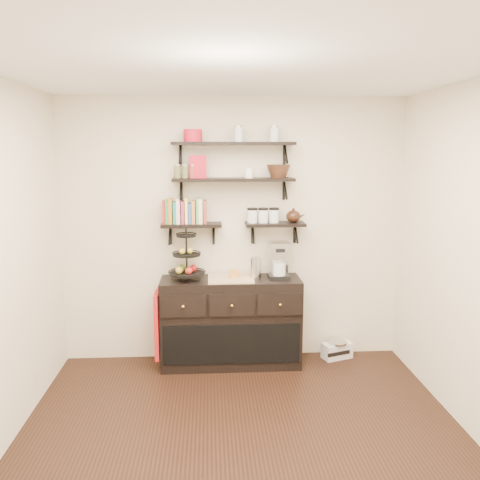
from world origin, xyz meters
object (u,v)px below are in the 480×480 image
fruit_stand (187,262)px  radio (337,350)px  sideboard (231,322)px  coffee_maker (279,261)px

fruit_stand → radio: bearing=2.7°
sideboard → coffee_maker: coffee_maker is taller
radio → coffee_maker: bearing=164.9°
sideboard → coffee_maker: size_ratio=3.78×
sideboard → radio: 1.19m
coffee_maker → radio: (0.64, 0.05, -0.99)m
coffee_maker → radio: bearing=1.5°
fruit_stand → radio: fruit_stand is taller
coffee_maker → sideboard: bearing=179.9°
fruit_stand → sideboard: bearing=-0.5°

